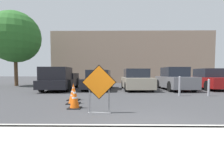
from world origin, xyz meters
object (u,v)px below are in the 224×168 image
(traffic_cone_second, at_px, (73,96))
(pickup_truck, at_px, (60,80))
(bollard_second, at_px, (209,87))
(traffic_cone_third, at_px, (74,92))
(bollard_nearest, at_px, (180,86))
(parked_car_second, at_px, (136,80))
(road_closed_sign, at_px, (99,87))
(parked_car_fourth, at_px, (209,80))
(traffic_cone_nearest, at_px, (75,98))
(parked_car_third, at_px, (175,80))
(parked_car_nearest, at_px, (99,80))

(traffic_cone_second, distance_m, pickup_truck, 6.16)
(bollard_second, bearing_deg, traffic_cone_third, -167.67)
(pickup_truck, relative_size, bollard_nearest, 5.21)
(pickup_truck, xyz_separation_m, parked_car_second, (5.57, 0.23, -0.03))
(road_closed_sign, bearing_deg, traffic_cone_third, 118.25)
(parked_car_second, distance_m, parked_car_fourth, 5.61)
(traffic_cone_nearest, bearing_deg, pickup_truck, 111.38)
(road_closed_sign, height_order, bollard_second, road_closed_sign)
(road_closed_sign, relative_size, traffic_cone_second, 2.19)
(traffic_cone_second, distance_m, parked_car_second, 6.77)
(parked_car_fourth, xyz_separation_m, bollard_nearest, (-3.70, -3.98, -0.16))
(bollard_second, bearing_deg, traffic_cone_second, -160.01)
(traffic_cone_nearest, relative_size, bollard_second, 0.82)
(bollard_nearest, bearing_deg, pickup_truck, 156.39)
(traffic_cone_second, bearing_deg, road_closed_sign, -54.56)
(bollard_second, bearing_deg, parked_car_fourth, 61.60)
(road_closed_sign, relative_size, traffic_cone_third, 1.94)
(traffic_cone_third, distance_m, parked_car_third, 7.97)
(traffic_cone_nearest, height_order, bollard_second, bollard_second)
(parked_car_third, bearing_deg, road_closed_sign, 55.51)
(traffic_cone_third, relative_size, parked_car_second, 0.18)
(parked_car_nearest, height_order, parked_car_second, parked_car_second)
(traffic_cone_nearest, relative_size, traffic_cone_third, 0.99)
(parked_car_nearest, bearing_deg, traffic_cone_second, 88.67)
(traffic_cone_second, xyz_separation_m, parked_car_third, (6.04, 5.86, 0.42))
(pickup_truck, xyz_separation_m, parked_car_third, (8.37, 0.16, 0.02))
(traffic_cone_second, relative_size, traffic_cone_third, 0.89)
(traffic_cone_third, distance_m, parked_car_nearest, 5.33)
(pickup_truck, bearing_deg, parked_car_nearest, -172.34)
(bollard_nearest, bearing_deg, parked_car_third, 75.21)
(traffic_cone_nearest, bearing_deg, parked_car_third, 49.51)
(road_closed_sign, bearing_deg, traffic_cone_nearest, 140.57)
(traffic_cone_third, bearing_deg, traffic_cone_nearest, -75.68)
(parked_car_third, height_order, parked_car_fourth, parked_car_third)
(road_closed_sign, bearing_deg, parked_car_third, 57.23)
(pickup_truck, relative_size, parked_car_nearest, 1.20)
(parked_car_second, relative_size, parked_car_fourth, 1.00)
(road_closed_sign, relative_size, parked_car_second, 0.34)
(parked_car_third, height_order, bollard_nearest, parked_car_third)
(traffic_cone_third, height_order, bollard_second, bollard_second)
(traffic_cone_second, relative_size, parked_car_third, 0.16)
(parked_car_second, bearing_deg, bollard_second, 132.36)
(parked_car_nearest, height_order, parked_car_third, parked_car_third)
(bollard_nearest, bearing_deg, road_closed_sign, -133.84)
(parked_car_third, xyz_separation_m, bollard_nearest, (-0.90, -3.43, -0.19))
(traffic_cone_third, xyz_separation_m, parked_car_fourth, (9.04, 5.49, 0.35))
(pickup_truck, bearing_deg, bollard_second, 157.37)
(traffic_cone_second, relative_size, pickup_truck, 0.12)
(parked_car_nearest, bearing_deg, parked_car_third, 179.35)
(road_closed_sign, xyz_separation_m, pickup_truck, (-3.52, 7.37, -0.09))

